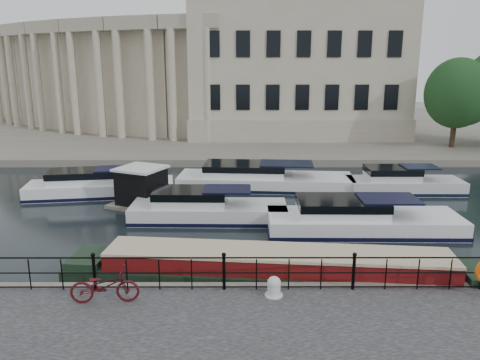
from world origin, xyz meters
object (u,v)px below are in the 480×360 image
Objects in this scene: bicycle at (105,286)px; narrowboat at (277,273)px; harbour_hut at (142,188)px; mooring_bollard at (274,287)px.

bicycle reaches higher than narrowboat.
bicycle is 0.52× the size of harbour_hut.
bicycle is 3.21× the size of mooring_bollard.
narrowboat is (0.26, 1.95, -0.48)m from mooring_bollard.
narrowboat is (5.23, 2.33, -0.71)m from bicycle.
bicycle is 11.53m from harbour_hut.
harbour_hut is at bearing 1.87° from bicycle.
narrowboat is 3.88× the size of harbour_hut.
harbour_hut is at bearing 130.81° from narrowboat.
mooring_bollard is (4.98, 0.39, -0.23)m from bicycle.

